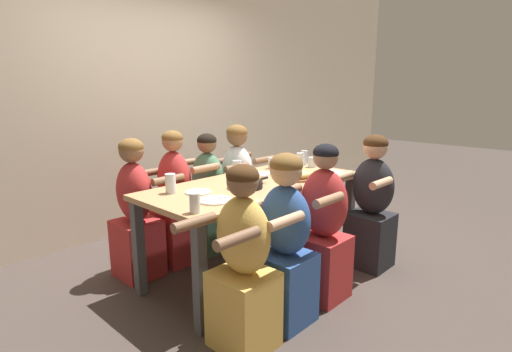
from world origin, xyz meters
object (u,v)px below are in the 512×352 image
Objects in this scene: diner_near_right at (371,207)px; diner_far_center at (209,199)px; drinking_glass_d at (304,158)px; drinking_glass_c at (195,204)px; skillet_bowl at (246,180)px; cocktail_glass_blue at (312,163)px; empty_plate_d at (215,200)px; empty_plate_c at (198,192)px; drinking_glass_a at (300,160)px; empty_plate_a at (258,174)px; empty_plate_b at (333,172)px; diner_far_midright at (238,187)px; drinking_glass_b at (171,185)px; diner_near_left at (243,268)px; drinking_glass_e at (271,163)px; diner_far_midleft at (176,204)px; diner_near_center at (323,230)px; diner_near_midleft at (284,246)px; drinking_glass_f at (237,168)px; pizza_board_main at (295,175)px; diner_far_left at (136,215)px.

diner_near_right is 1.46m from diner_far_center.
drinking_glass_c is at bearing -165.24° from drinking_glass_d.
skillet_bowl is 3.10× the size of cocktail_glass_blue.
empty_plate_d is 0.21× the size of diner_far_center.
empty_plate_c is 1.39× the size of drinking_glass_a.
empty_plate_b is at bearing -40.32° from empty_plate_a.
drinking_glass_c is at bearing -53.44° from diner_far_midright.
drinking_glass_d is (1.52, -0.05, 0.01)m from drinking_glass_b.
empty_plate_d is 0.56m from diner_near_left.
drinking_glass_c is 0.87× the size of drinking_glass_d.
drinking_glass_e is 0.96m from diner_far_midleft.
drinking_glass_c is 0.98m from diner_near_center.
empty_plate_d is 0.40m from drinking_glass_b.
diner_near_midleft is at bearing -72.57° from drinking_glass_b.
empty_plate_d is at bearing 22.48° from drinking_glass_c.
diner_near_center reaches higher than drinking_glass_d.
diner_near_left is (-0.85, -0.92, -0.33)m from drinking_glass_f.
drinking_glass_e is at bearing 162.38° from drinking_glass_d.
skillet_bowl is at bearing -22.82° from empty_plate_c.
diner_near_center is (-0.05, -0.92, -0.32)m from drinking_glass_f.
skillet_bowl is 1.94× the size of empty_plate_b.
drinking_glass_b is 0.62m from diner_far_midleft.
diner_near_midleft reaches higher than drinking_glass_b.
diner_far_center is at bearing 142.07° from drinking_glass_e.
drinking_glass_a is 0.95× the size of drinking_glass_b.
diner_near_left is (-0.19, -0.45, -0.27)m from empty_plate_d.
diner_near_left is 0.98× the size of diner_near_midleft.
diner_far_center is 0.95× the size of diner_far_midright.
pizza_board_main is 0.30× the size of diner_near_center.
diner_near_midleft is at bearing -127.49° from empty_plate_a.
empty_plate_c is 0.76m from diner_near_midleft.
diner_near_right reaches higher than diner_far_left.
drinking_glass_a is 1.30× the size of drinking_glass_e.
empty_plate_b is 1.47m from drinking_glass_b.
diner_near_center is at bearing -136.30° from drinking_glass_d.
drinking_glass_f is 1.18m from diner_near_right.
diner_far_midleft reaches higher than diner_far_center.
pizza_board_main is 0.93× the size of skillet_bowl.
diner_near_midleft is (0.43, -0.35, -0.30)m from drinking_glass_c.
pizza_board_main is at bearing 2.52° from empty_plate_d.
empty_plate_d is at bearing 176.90° from empty_plate_b.
diner_near_midleft is at bearing -146.04° from pizza_board_main.
diner_near_center is at bearing 15.84° from diner_far_midleft.
diner_far_midleft is (-0.37, 0.00, 0.03)m from diner_far_center.
drinking_glass_b reaches higher than empty_plate_c.
drinking_glass_a is at bearing 86.65° from empty_plate_b.
pizza_board_main is 0.89m from empty_plate_c.
drinking_glass_e is at bearing 22.80° from drinking_glass_c.
empty_plate_d is at bearing -171.14° from cocktail_glass_blue.
empty_plate_a is at bearing 166.85° from cocktail_glass_blue.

